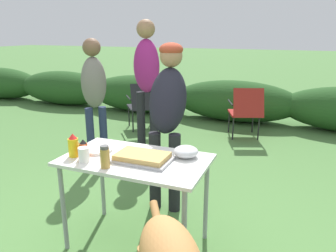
{
  "coord_description": "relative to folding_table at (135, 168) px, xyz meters",
  "views": [
    {
      "loc": [
        1.09,
        -2.04,
        1.66
      ],
      "look_at": [
        0.1,
        0.43,
        0.89
      ],
      "focal_mm": 35.0,
      "sensor_mm": 36.0,
      "label": 1
    }
  ],
  "objects": [
    {
      "name": "ground_plane",
      "position": [
        0.0,
        0.0,
        -0.66
      ],
      "size": [
        60.0,
        60.0,
        0.0
      ],
      "primitive_type": "plane",
      "color": "#4C7A3D"
    },
    {
      "name": "shrub_hedge",
      "position": [
        -0.0,
        4.09,
        -0.28
      ],
      "size": [
        14.4,
        0.9,
        0.77
      ],
      "color": "#234C1E",
      "rests_on": "ground"
    },
    {
      "name": "folding_table",
      "position": [
        0.0,
        0.0,
        0.0
      ],
      "size": [
        1.1,
        0.64,
        0.74
      ],
      "color": "silver",
      "rests_on": "ground"
    },
    {
      "name": "food_tray",
      "position": [
        0.07,
        -0.02,
        0.1
      ],
      "size": [
        0.43,
        0.27,
        0.06
      ],
      "color": "#9E9EA3",
      "rests_on": "folding_table"
    },
    {
      "name": "plate_stack",
      "position": [
        -0.35,
        0.03,
        0.09
      ],
      "size": [
        0.24,
        0.24,
        0.02
      ],
      "primitive_type": "cylinder",
      "color": "white",
      "rests_on": "folding_table"
    },
    {
      "name": "mixing_bowl",
      "position": [
        0.34,
        0.17,
        0.12
      ],
      "size": [
        0.19,
        0.19,
        0.09
      ],
      "primitive_type": "ellipsoid",
      "color": "silver",
      "rests_on": "folding_table"
    },
    {
      "name": "paper_cup_stack",
      "position": [
        -0.31,
        -0.2,
        0.13
      ],
      "size": [
        0.08,
        0.08,
        0.11
      ],
      "primitive_type": "cylinder",
      "color": "white",
      "rests_on": "folding_table"
    },
    {
      "name": "spice_jar",
      "position": [
        -0.11,
        -0.23,
        0.16
      ],
      "size": [
        0.07,
        0.07,
        0.16
      ],
      "color": "#B2893D",
      "rests_on": "folding_table"
    },
    {
      "name": "hot_sauce_bottle",
      "position": [
        -0.36,
        -0.14,
        0.15
      ],
      "size": [
        0.06,
        0.06,
        0.15
      ],
      "color": "#CC4214",
      "rests_on": "folding_table"
    },
    {
      "name": "mustard_bottle",
      "position": [
        -0.45,
        -0.14,
        0.16
      ],
      "size": [
        0.08,
        0.08,
        0.18
      ],
      "color": "yellow",
      "rests_on": "folding_table"
    },
    {
      "name": "standing_person_in_navy_coat",
      "position": [
        -0.01,
        0.69,
        0.32
      ],
      "size": [
        0.4,
        0.5,
        1.57
      ],
      "rotation": [
        0.0,
        0.0,
        0.12
      ],
      "color": "black",
      "rests_on": "ground"
    },
    {
      "name": "standing_person_in_olive_jacket",
      "position": [
        -1.2,
        1.25,
        0.31
      ],
      "size": [
        0.36,
        0.37,
        1.59
      ],
      "rotation": [
        0.0,
        0.0,
        0.86
      ],
      "color": "#232D4C",
      "rests_on": "ground"
    },
    {
      "name": "standing_person_in_red_jacket",
      "position": [
        -0.8,
        1.89,
        0.44
      ],
      "size": [
        0.37,
        0.27,
        1.81
      ],
      "rotation": [
        0.0,
        0.0,
        -0.02
      ],
      "color": "black",
      "rests_on": "ground"
    },
    {
      "name": "camp_chair_green_behind_table",
      "position": [
        0.35,
        3.08,
        -0.2
      ],
      "size": [
        0.64,
        0.72,
        0.83
      ],
      "rotation": [
        0.0,
        0.0,
        0.36
      ],
      "color": "maroon",
      "rests_on": "ground"
    },
    {
      "name": "camp_chair_near_hedge",
      "position": [
        -1.36,
        2.89,
        -0.2
      ],
      "size": [
        0.73,
        0.75,
        0.83
      ],
      "rotation": [
        0.0,
        0.0,
        0.66
      ],
      "color": "#232328",
      "rests_on": "ground"
    }
  ]
}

